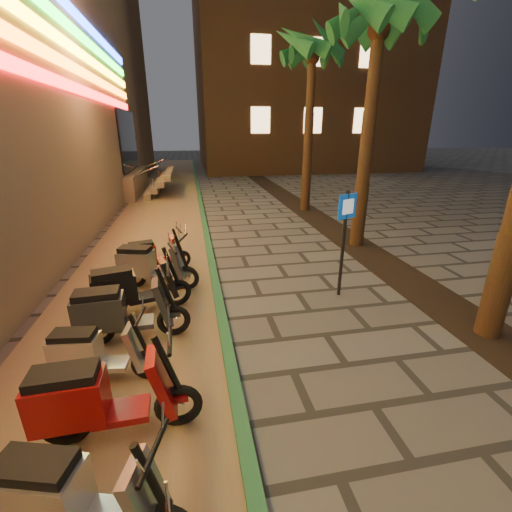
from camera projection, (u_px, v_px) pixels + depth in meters
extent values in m
plane|color=#474442|center=(340.00, 478.00, 3.50)|extent=(120.00, 120.00, 0.00)
cube|color=#8C7251|center=(157.00, 229.00, 12.26)|extent=(3.40, 60.00, 0.01)
cube|color=#26673B|center=(205.00, 225.00, 12.54)|extent=(0.18, 60.00, 0.10)
cube|color=black|center=(392.00, 269.00, 8.73)|extent=(1.20, 40.00, 0.02)
cube|color=black|center=(128.00, 141.00, 18.34)|extent=(0.08, 5.00, 3.00)
cube|color=gray|center=(94.00, 183.00, 18.74)|extent=(5.00, 6.00, 1.20)
cube|color=#FF1414|center=(20.00, 67.00, 6.69)|extent=(0.06, 26.00, 0.28)
cube|color=orange|center=(13.00, 34.00, 6.50)|extent=(0.06, 26.00, 0.28)
cube|color=yellow|center=(6.00, 0.00, 6.31)|extent=(0.06, 26.00, 0.28)
cube|color=gray|center=(152.00, 190.00, 19.42)|extent=(0.35, 5.00, 0.30)
cube|color=gray|center=(158.00, 184.00, 19.38)|extent=(0.35, 5.00, 0.30)
cube|color=gray|center=(164.00, 179.00, 19.34)|extent=(0.35, 5.00, 0.30)
cube|color=gray|center=(169.00, 173.00, 19.29)|extent=(0.35, 5.00, 0.30)
cylinder|color=silver|center=(137.00, 174.00, 17.13)|extent=(2.09, 0.06, 0.81)
cylinder|color=silver|center=(146.00, 166.00, 20.81)|extent=(2.09, 0.06, 0.81)
cube|color=brown|center=(298.00, 19.00, 30.22)|extent=(18.00, 16.00, 25.00)
cube|color=#FFCC8C|center=(261.00, 120.00, 24.90)|extent=(1.40, 0.06, 1.80)
cube|color=#FFCC8C|center=(313.00, 120.00, 25.60)|extent=(1.40, 0.06, 1.80)
cube|color=#FFCC8C|center=(362.00, 121.00, 26.29)|extent=(1.40, 0.06, 1.80)
cube|color=#FFCC8C|center=(261.00, 49.00, 23.34)|extent=(1.40, 0.06, 1.80)
cube|color=#FFCC8C|center=(317.00, 52.00, 24.03)|extent=(1.40, 0.06, 1.80)
cube|color=#FFCC8C|center=(369.00, 54.00, 24.73)|extent=(1.40, 0.06, 1.80)
cylinder|color=#472D19|center=(366.00, 149.00, 9.59)|extent=(0.40, 0.40, 5.70)
sphere|color=#472D19|center=(379.00, 30.00, 8.60)|extent=(0.56, 0.56, 0.56)
cone|color=#174A1E|center=(413.00, 11.00, 8.60)|extent=(0.60, 1.93, 1.52)
cone|color=#174A1E|center=(393.00, 17.00, 9.09)|extent=(1.70, 1.86, 1.52)
cone|color=#174A1E|center=(370.00, 20.00, 9.27)|extent=(2.00, 0.93, 1.52)
cone|color=#174A1E|center=(351.00, 17.00, 9.07)|extent=(1.97, 1.48, 1.52)
cone|color=#174A1E|center=(344.00, 11.00, 8.58)|extent=(1.22, 2.02, 1.52)
cone|color=#174A1E|center=(355.00, 2.00, 8.02)|extent=(1.22, 2.02, 1.52)
cone|color=#174A1E|center=(420.00, 3.00, 8.04)|extent=(1.70, 1.86, 1.52)
cylinder|color=#472D19|center=(308.00, 139.00, 14.15)|extent=(0.40, 0.40, 5.95)
sphere|color=#472D19|center=(312.00, 58.00, 13.12)|extent=(0.56, 0.56, 0.56)
cone|color=#174A1E|center=(335.00, 45.00, 13.12)|extent=(0.60, 1.93, 1.52)
cone|color=#174A1E|center=(324.00, 48.00, 13.61)|extent=(1.70, 1.86, 1.52)
cone|color=#174A1E|center=(309.00, 49.00, 13.79)|extent=(2.00, 0.93, 1.52)
cone|color=#174A1E|center=(296.00, 48.00, 13.59)|extent=(1.97, 1.48, 1.52)
cone|color=#174A1E|center=(290.00, 45.00, 13.10)|extent=(1.22, 2.02, 1.52)
cone|color=#174A1E|center=(294.00, 41.00, 12.54)|extent=(1.22, 2.02, 1.52)
cone|color=#174A1E|center=(308.00, 38.00, 12.18)|extent=(1.97, 1.48, 1.52)
cone|color=#174A1E|center=(325.00, 38.00, 12.19)|extent=(2.00, 0.93, 1.52)
cone|color=#174A1E|center=(336.00, 41.00, 12.56)|extent=(1.70, 1.86, 1.52)
cylinder|color=black|center=(343.00, 245.00, 7.01)|extent=(0.07, 0.07, 2.24)
cube|color=#0B459B|center=(347.00, 206.00, 6.72)|extent=(0.46, 0.23, 0.49)
cube|color=white|center=(348.00, 207.00, 6.70)|extent=(0.27, 0.14, 0.29)
cube|color=#9999A0|center=(42.00, 492.00, 2.81)|extent=(0.77, 0.56, 0.50)
cube|color=black|center=(34.00, 466.00, 2.71)|extent=(0.68, 0.48, 0.12)
cube|color=#9999A0|center=(146.00, 498.00, 2.72)|extent=(0.36, 0.46, 0.70)
cylinder|color=black|center=(152.00, 481.00, 2.65)|extent=(0.28, 0.14, 0.74)
cylinder|color=black|center=(154.00, 451.00, 2.53)|extent=(0.20, 0.57, 0.04)
torus|color=black|center=(66.00, 424.00, 3.79)|extent=(0.57, 0.13, 0.57)
cylinder|color=silver|center=(66.00, 424.00, 3.79)|extent=(0.16, 0.12, 0.15)
torus|color=black|center=(179.00, 405.00, 4.04)|extent=(0.57, 0.13, 0.57)
cylinder|color=silver|center=(179.00, 405.00, 4.04)|extent=(0.16, 0.12, 0.15)
cube|color=maroon|center=(122.00, 412.00, 3.90)|extent=(0.62, 0.39, 0.09)
cube|color=maroon|center=(69.00, 400.00, 3.70)|extent=(0.78, 0.44, 0.55)
cube|color=black|center=(63.00, 376.00, 3.58)|extent=(0.69, 0.38, 0.13)
cube|color=maroon|center=(162.00, 382.00, 3.88)|extent=(0.31, 0.45, 0.77)
cylinder|color=black|center=(167.00, 365.00, 3.82)|extent=(0.30, 0.09, 0.81)
cylinder|color=black|center=(170.00, 338.00, 3.71)|extent=(0.07, 0.64, 0.05)
cube|color=maroon|center=(178.00, 397.00, 4.00)|extent=(0.25, 0.16, 0.07)
torus|color=black|center=(74.00, 368.00, 4.76)|extent=(0.47, 0.15, 0.47)
cylinder|color=silver|center=(74.00, 368.00, 4.76)|extent=(0.14, 0.10, 0.13)
torus|color=black|center=(148.00, 365.00, 4.83)|extent=(0.47, 0.15, 0.47)
cylinder|color=silver|center=(148.00, 365.00, 4.83)|extent=(0.14, 0.10, 0.13)
cube|color=#BBBCC0|center=(110.00, 364.00, 4.78)|extent=(0.53, 0.36, 0.07)
cube|color=#BBBCC0|center=(76.00, 352.00, 4.68)|extent=(0.67, 0.42, 0.45)
cube|color=black|center=(73.00, 335.00, 4.59)|extent=(0.59, 0.35, 0.11)
cube|color=#BBBCC0|center=(136.00, 347.00, 4.71)|extent=(0.28, 0.39, 0.63)
cylinder|color=black|center=(139.00, 335.00, 4.65)|extent=(0.25, 0.09, 0.67)
cylinder|color=black|center=(140.00, 317.00, 4.56)|extent=(0.10, 0.52, 0.04)
cube|color=#BBBCC0|center=(147.00, 358.00, 4.79)|extent=(0.21, 0.15, 0.05)
torus|color=black|center=(97.00, 330.00, 5.56)|extent=(0.58, 0.15, 0.57)
cylinder|color=silver|center=(97.00, 330.00, 5.56)|extent=(0.16, 0.12, 0.15)
torus|color=black|center=(174.00, 320.00, 5.85)|extent=(0.58, 0.15, 0.57)
cylinder|color=silver|center=(174.00, 320.00, 5.85)|extent=(0.16, 0.12, 0.15)
cube|color=#292C2E|center=(135.00, 323.00, 5.68)|extent=(0.63, 0.41, 0.09)
cube|color=#292C2E|center=(99.00, 312.00, 5.47)|extent=(0.79, 0.47, 0.55)
cube|color=black|center=(96.00, 295.00, 5.36)|extent=(0.70, 0.40, 0.13)
cube|color=#292C2E|center=(163.00, 302.00, 5.68)|extent=(0.32, 0.46, 0.77)
cylinder|color=black|center=(166.00, 290.00, 5.62)|extent=(0.30, 0.10, 0.81)
cylinder|color=black|center=(168.00, 270.00, 5.51)|extent=(0.09, 0.64, 0.05)
cube|color=#292C2E|center=(173.00, 314.00, 5.80)|extent=(0.25, 0.17, 0.07)
torus|color=black|center=(112.00, 306.00, 6.34)|extent=(0.58, 0.26, 0.57)
cylinder|color=silver|center=(112.00, 306.00, 6.34)|extent=(0.18, 0.15, 0.15)
torus|color=black|center=(177.00, 293.00, 6.84)|extent=(0.58, 0.26, 0.57)
cylinder|color=silver|center=(177.00, 293.00, 6.84)|extent=(0.18, 0.15, 0.15)
cube|color=black|center=(145.00, 297.00, 6.57)|extent=(0.68, 0.52, 0.09)
cube|color=black|center=(114.00, 289.00, 6.26)|extent=(0.85, 0.60, 0.55)
cube|color=black|center=(112.00, 273.00, 6.15)|extent=(0.75, 0.52, 0.13)
cube|color=black|center=(168.00, 277.00, 6.65)|extent=(0.40, 0.50, 0.77)
cylinder|color=black|center=(171.00, 266.00, 6.60)|extent=(0.31, 0.15, 0.81)
cylinder|color=black|center=(172.00, 248.00, 6.50)|extent=(0.21, 0.63, 0.05)
cube|color=black|center=(177.00, 287.00, 6.80)|extent=(0.27, 0.21, 0.07)
torus|color=black|center=(134.00, 276.00, 7.65)|extent=(0.56, 0.25, 0.56)
cylinder|color=silver|center=(134.00, 276.00, 7.65)|extent=(0.17, 0.14, 0.15)
torus|color=black|center=(187.00, 278.00, 7.55)|extent=(0.56, 0.25, 0.56)
cylinder|color=silver|center=(187.00, 278.00, 7.55)|extent=(0.17, 0.14, 0.15)
cube|color=gray|center=(160.00, 275.00, 7.58)|extent=(0.67, 0.51, 0.09)
cube|color=gray|center=(136.00, 263.00, 7.53)|extent=(0.83, 0.60, 0.54)
cube|color=black|center=(135.00, 250.00, 7.43)|extent=(0.73, 0.51, 0.13)
cube|color=gray|center=(179.00, 262.00, 7.43)|extent=(0.39, 0.49, 0.75)
cylinder|color=black|center=(182.00, 253.00, 7.35)|extent=(0.30, 0.15, 0.79)
cylinder|color=black|center=(183.00, 238.00, 7.23)|extent=(0.21, 0.61, 0.05)
cube|color=gray|center=(186.00, 272.00, 7.50)|extent=(0.27, 0.21, 0.06)
torus|color=black|center=(140.00, 265.00, 8.35)|extent=(0.48, 0.20, 0.47)
cylinder|color=silver|center=(140.00, 265.00, 8.35)|extent=(0.15, 0.12, 0.13)
torus|color=black|center=(182.00, 259.00, 8.75)|extent=(0.48, 0.20, 0.47)
cylinder|color=silver|center=(182.00, 259.00, 8.75)|extent=(0.15, 0.12, 0.13)
cube|color=maroon|center=(161.00, 261.00, 8.53)|extent=(0.56, 0.42, 0.07)
cube|color=maroon|center=(142.00, 255.00, 8.28)|extent=(0.70, 0.49, 0.46)
cube|color=black|center=(141.00, 244.00, 8.19)|extent=(0.62, 0.42, 0.11)
cube|color=maroon|center=(176.00, 248.00, 8.59)|extent=(0.32, 0.41, 0.64)
cylinder|color=black|center=(178.00, 241.00, 8.55)|extent=(0.26, 0.12, 0.67)
cylinder|color=black|center=(179.00, 230.00, 8.47)|extent=(0.17, 0.52, 0.04)
cube|color=maroon|center=(181.00, 255.00, 8.71)|extent=(0.23, 0.17, 0.05)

